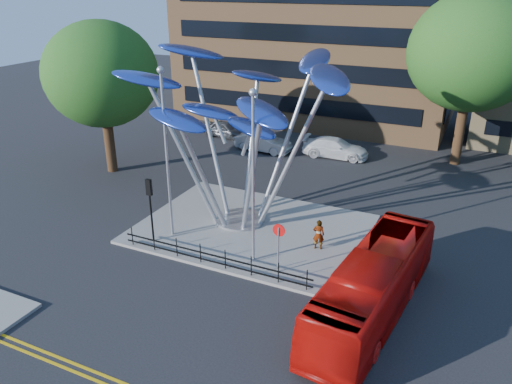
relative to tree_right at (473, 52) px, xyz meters
The scene contains 16 objects.
ground 24.75m from the tree_right, 109.98° to the right, with size 120.00×120.00×0.00m, color black.
traffic_island 20.01m from the tree_right, 119.36° to the right, with size 12.00×9.00×0.15m, color slate.
double_yellow_near 30.21m from the tree_right, 105.95° to the right, with size 40.00×0.12×0.01m, color gold.
tree_right is the anchor object (origin of this frame).
tree_left 25.09m from the tree_right, 151.39° to the right, with size 7.60×7.60×10.32m.
leaf_sculpture 18.37m from the tree_right, 123.31° to the right, with size 12.72×9.54×9.51m.
street_lamp_left 22.49m from the tree_right, 124.05° to the right, with size 0.36×0.36×8.80m.
street_lamp_right 20.64m from the tree_right, 111.54° to the right, with size 0.36×0.36×8.30m.
traffic_light_island 24.06m from the tree_right, 123.69° to the right, with size 0.28×0.18×3.42m.
no_entry_sign_island 21.31m from the tree_right, 107.12° to the right, with size 0.60×0.10×2.45m.
pedestrian_railing_front 23.43m from the tree_right, 113.91° to the right, with size 10.00×0.06×1.00m.
red_bus 21.69m from the tree_right, 93.89° to the right, with size 2.32×9.91×2.76m, color #AF0C08.
pedestrian 18.77m from the tree_right, 106.79° to the right, with size 0.58×0.38×1.59m, color gray.
parked_car_left 19.98m from the tree_right, behind, with size 1.64×4.08×1.39m, color #474A4F.
parked_car_mid 16.18m from the tree_right, 166.19° to the right, with size 1.59×4.55×1.50m, color #A8ABB0.
parked_car_right 11.45m from the tree_right, 164.59° to the right, with size 2.05×5.04×1.46m, color silver.
Camera 1 is at (9.53, -15.84, 12.71)m, focal length 35.00 mm.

